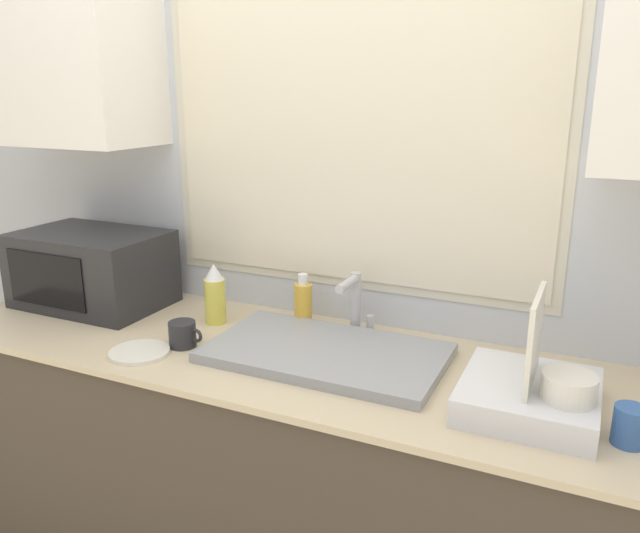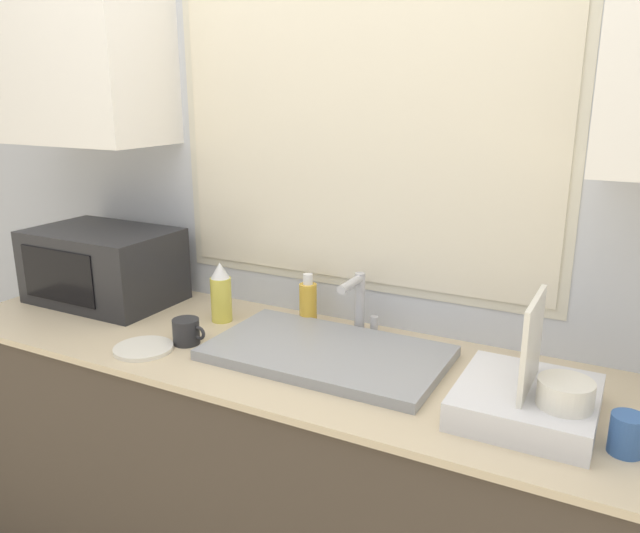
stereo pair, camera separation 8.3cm
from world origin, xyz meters
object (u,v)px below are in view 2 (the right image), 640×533
at_px(spray_bottle, 221,293).
at_px(soap_bottle, 308,302).
at_px(faucet, 359,300).
at_px(mug_near_sink, 187,332).
at_px(dish_rack, 530,397).
at_px(microwave, 104,265).

distance_m(spray_bottle, soap_bottle, 0.29).
distance_m(faucet, mug_near_sink, 0.53).
relative_size(faucet, spray_bottle, 0.97).
height_order(faucet, mug_near_sink, faucet).
distance_m(dish_rack, mug_near_sink, 0.98).
bearing_deg(soap_bottle, spray_bottle, -157.16).
bearing_deg(faucet, microwave, -172.27).
relative_size(microwave, dish_rack, 1.55).
xyz_separation_m(microwave, spray_bottle, (0.49, 0.03, -0.03)).
xyz_separation_m(spray_bottle, soap_bottle, (0.26, 0.11, -0.02)).
bearing_deg(soap_bottle, dish_rack, -21.10).
relative_size(spray_bottle, soap_bottle, 1.18).
height_order(dish_rack, soap_bottle, dish_rack).
relative_size(soap_bottle, mug_near_sink, 1.52).
relative_size(dish_rack, mug_near_sink, 2.97).
bearing_deg(faucet, soap_bottle, 176.98).
bearing_deg(soap_bottle, mug_near_sink, -127.22).
height_order(dish_rack, spray_bottle, dish_rack).
xyz_separation_m(spray_bottle, mug_near_sink, (0.02, -0.20, -0.06)).
bearing_deg(spray_bottle, microwave, -176.95).
bearing_deg(dish_rack, faucet, 153.70).
height_order(faucet, microwave, microwave).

